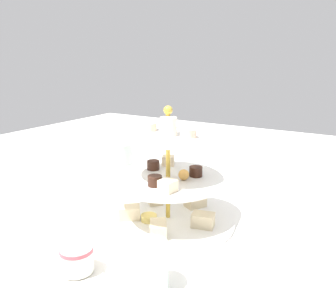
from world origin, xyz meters
The scene contains 7 objects.
ground_plane centered at (0.00, 0.00, 0.00)m, with size 2.40×2.40×0.00m, color white.
tiered_serving_stand centered at (0.00, 0.00, 0.08)m, with size 0.31×0.31×0.27m.
water_glass_tall_right centered at (-0.11, -0.22, 0.07)m, with size 0.07×0.07×0.14m, color silver.
water_glass_short_left centered at (0.22, 0.10, 0.04)m, with size 0.06×0.06×0.08m, color silver.
teacup_with_saucer centered at (0.25, -0.03, 0.02)m, with size 0.09×0.09×0.05m.
butter_knife_left centered at (-0.28, 0.08, 0.00)m, with size 0.17×0.01×0.00m, color silver.
butter_knife_right centered at (0.18, -0.23, 0.00)m, with size 0.17×0.01×0.00m, color silver.
Camera 1 is at (0.62, 0.37, 0.37)m, focal length 36.37 mm.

